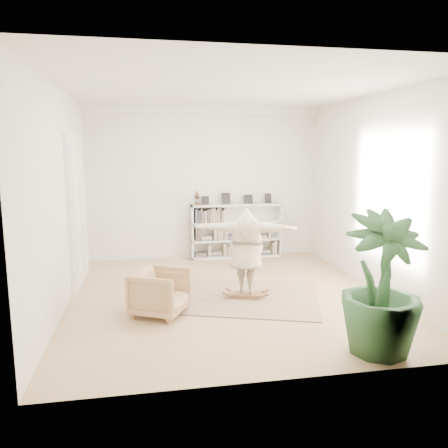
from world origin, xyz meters
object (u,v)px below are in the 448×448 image
armchair (160,292)px  houseplant (381,284)px  bookshelf (236,231)px  person (246,249)px  rocker_board (246,294)px

armchair → houseplant: bearing=-97.7°
bookshelf → person: (-0.45, -3.00, 0.25)m
bookshelf → houseplant: 5.43m
armchair → rocker_board: 1.64m
person → houseplant: houseplant is taller
rocker_board → person: person is taller
bookshelf → rocker_board: 3.09m
rocker_board → person: 0.81m
armchair → person: size_ratio=0.43×
rocker_board → person: size_ratio=0.34×
bookshelf → armchair: size_ratio=2.76×
bookshelf → person: 3.05m
bookshelf → rocker_board: bearing=-98.5°
rocker_board → houseplant: houseplant is taller
bookshelf → person: bookshelf is taller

